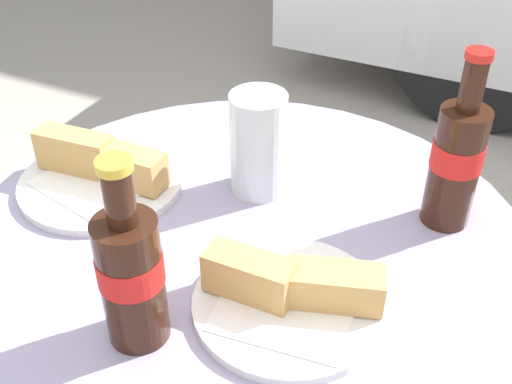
% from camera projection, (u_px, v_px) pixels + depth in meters
% --- Properties ---
extents(bistro_table, '(0.77, 0.77, 0.77)m').
position_uv_depth(bistro_table, '(245.00, 336.00, 0.95)').
color(bistro_table, '#333333').
rests_on(bistro_table, ground_plane).
extents(cola_bottle_left, '(0.07, 0.07, 0.24)m').
position_uv_depth(cola_bottle_left, '(456.00, 160.00, 0.81)').
color(cola_bottle_left, '#33190F').
rests_on(cola_bottle_left, bistro_table).
extents(cola_bottle_right, '(0.07, 0.07, 0.23)m').
position_uv_depth(cola_bottle_right, '(131.00, 273.00, 0.65)').
color(cola_bottle_right, '#33190F').
rests_on(cola_bottle_right, bistro_table).
extents(drinking_glass, '(0.08, 0.08, 0.15)m').
position_uv_depth(drinking_glass, '(258.00, 148.00, 0.88)').
color(drinking_glass, '#C68923').
rests_on(drinking_glass, bistro_table).
extents(lunch_plate_near, '(0.24, 0.24, 0.07)m').
position_uv_depth(lunch_plate_near, '(101.00, 172.00, 0.92)').
color(lunch_plate_near, white).
rests_on(lunch_plate_near, bistro_table).
extents(lunch_plate_far, '(0.22, 0.22, 0.07)m').
position_uv_depth(lunch_plate_far, '(290.00, 294.00, 0.73)').
color(lunch_plate_far, white).
rests_on(lunch_plate_far, bistro_table).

